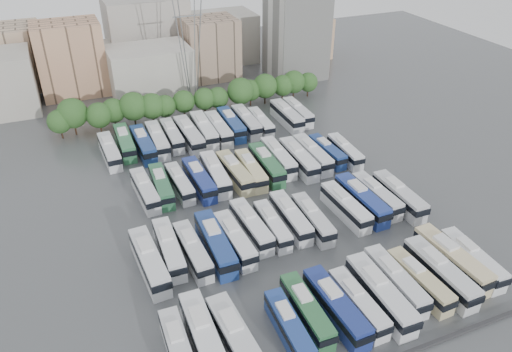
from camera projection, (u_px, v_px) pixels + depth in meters
name	position (u px, v px, depth m)	size (l,w,h in m)	color
ground	(267.00, 212.00, 83.86)	(220.00, 220.00, 0.00)	#424447
tree_line	(188.00, 99.00, 114.37)	(64.58, 7.97, 8.28)	black
city_buildings	(134.00, 51.00, 133.96)	(102.00, 35.00, 20.00)	#9E998E
apartment_tower	(296.00, 29.00, 134.04)	(14.00, 14.00, 26.00)	silver
electricity_pylon	(188.00, 27.00, 114.24)	(9.00, 6.91, 33.83)	slate
bus_r0_s0	(179.00, 350.00, 57.46)	(2.75, 11.35, 3.54)	silver
bus_r0_s1	(204.00, 337.00, 58.73)	(3.08, 13.02, 4.07)	silver
bus_r0_s2	(237.00, 341.00, 58.20)	(3.55, 13.36, 4.15)	silver
bus_r0_s4	(289.00, 327.00, 60.43)	(2.79, 11.06, 3.45)	navy
bus_r0_s5	(307.00, 310.00, 62.62)	(2.80, 11.62, 3.63)	#2B6439
bus_r0_s6	(336.00, 307.00, 62.89)	(3.14, 12.79, 3.99)	navy
bus_r0_s7	(358.00, 303.00, 63.74)	(2.67, 11.35, 3.55)	silver
bus_r0_s8	(380.00, 294.00, 64.68)	(3.17, 13.36, 4.17)	silver
bus_r0_s9	(395.00, 281.00, 67.05)	(2.87, 12.20, 3.81)	silver
bus_r0_s10	(419.00, 280.00, 67.24)	(2.99, 11.60, 3.61)	#C7BA89
bus_r0_s11	(440.00, 273.00, 68.21)	(2.94, 13.00, 4.07)	silver
bus_r0_s12	(452.00, 259.00, 70.50)	(3.48, 13.39, 4.16)	beige
bus_r0_s13	(472.00, 259.00, 70.91)	(3.06, 11.83, 3.68)	silver
bus_r1_s0	(149.00, 261.00, 70.26)	(3.48, 13.08, 4.06)	silver
bus_r1_s1	(169.00, 248.00, 72.82)	(3.01, 12.17, 3.79)	silver
bus_r1_s2	(193.00, 251.00, 72.49)	(2.93, 11.84, 3.69)	silver
bus_r1_s3	(215.00, 243.00, 73.54)	(3.20, 13.31, 4.16)	navy
bus_r1_s4	(235.00, 240.00, 74.64)	(2.90, 11.98, 3.74)	silver
bus_r1_s5	(251.00, 226.00, 77.49)	(3.01, 12.14, 3.79)	silver
bus_r1_s6	(272.00, 225.00, 77.86)	(2.77, 11.06, 3.45)	silver
bus_r1_s7	(291.00, 217.00, 79.49)	(2.94, 12.03, 3.75)	silver
bus_r1_s8	(313.00, 219.00, 79.19)	(3.02, 11.71, 3.65)	silver
bus_r1_s10	(346.00, 207.00, 81.99)	(2.98, 12.15, 3.79)	silver
bus_r1_s11	(362.00, 200.00, 83.44)	(3.11, 13.13, 4.10)	navy
bus_r1_s12	(376.00, 195.00, 84.88)	(2.87, 12.00, 3.75)	silver
bus_r1_s13	(399.00, 196.00, 84.62)	(2.93, 12.66, 3.96)	silver
bus_r2_s1	(145.00, 190.00, 86.31)	(3.11, 11.83, 3.68)	silver
bus_r2_s2	(161.00, 186.00, 87.52)	(3.12, 11.93, 3.71)	#2A6440
bus_r2_s3	(180.00, 183.00, 88.52)	(2.84, 11.18, 3.48)	silver
bus_r2_s4	(199.00, 179.00, 89.21)	(3.02, 12.48, 3.90)	navy
bus_r2_s5	(215.00, 174.00, 90.76)	(3.40, 12.76, 3.97)	white
bus_r2_s6	(235.00, 172.00, 91.34)	(3.25, 12.59, 3.92)	#C5BB87
bus_r2_s7	(251.00, 170.00, 92.13)	(3.10, 12.02, 3.74)	beige
bus_r2_s8	(267.00, 164.00, 93.65)	(3.21, 12.85, 4.00)	#2B663D
bus_r2_s9	(278.00, 157.00, 96.04)	(3.21, 12.73, 3.97)	silver
bus_r2_s10	(299.00, 159.00, 95.51)	(3.13, 13.06, 4.08)	silver
bus_r2_s11	(312.00, 154.00, 97.09)	(2.88, 12.67, 3.97)	silver
bus_r2_s12	(327.00, 151.00, 98.59)	(2.84, 11.24, 3.50)	navy
bus_r2_s13	(345.00, 151.00, 98.71)	(2.97, 11.31, 3.52)	silver
bus_r3_s0	(110.00, 151.00, 98.37)	(3.09, 12.31, 3.84)	silver
bus_r3_s1	(125.00, 142.00, 101.43)	(2.95, 12.62, 3.95)	#307145
bus_r3_s2	(143.00, 144.00, 100.68)	(3.07, 12.88, 4.02)	navy
bus_r3_s3	(157.00, 140.00, 102.31)	(3.09, 12.83, 4.01)	silver
bus_r3_s4	(172.00, 135.00, 104.32)	(2.80, 12.01, 3.76)	silver
bus_r3_s5	(189.00, 135.00, 103.95)	(3.20, 13.66, 4.27)	silver
bus_r3_s6	(204.00, 130.00, 106.04)	(3.41, 13.52, 4.21)	silver
bus_r3_s7	(218.00, 129.00, 106.70)	(3.13, 12.86, 4.01)	silver
bus_r3_s8	(231.00, 124.00, 108.70)	(3.20, 12.95, 4.04)	navy
bus_r3_s9	(246.00, 122.00, 109.80)	(3.12, 12.90, 4.03)	silver
bus_r3_s10	(261.00, 122.00, 110.03)	(3.02, 11.41, 3.55)	silver
bus_r3_s12	(287.00, 116.00, 112.47)	(2.95, 12.95, 4.05)	silver
bus_r3_s13	(298.00, 112.00, 114.51)	(2.88, 12.04, 3.76)	silver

